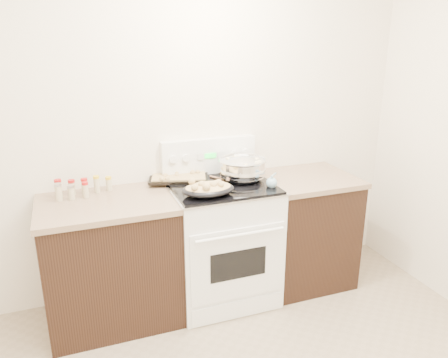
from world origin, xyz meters
name	(u,v)px	position (x,y,z in m)	size (l,w,h in m)	color
room_shell	(264,118)	(0.00, 0.00, 1.70)	(4.10, 3.60, 2.75)	white
counter_left	(112,261)	(-0.48, 1.43, 0.46)	(0.93, 0.67, 0.92)	black
counter_right	(304,229)	(1.08, 1.43, 0.46)	(0.73, 0.67, 0.92)	black
kitchen_range	(222,239)	(0.35, 1.42, 0.49)	(0.78, 0.73, 1.22)	white
mixing_bowl	(242,169)	(0.53, 1.47, 1.03)	(0.38, 0.38, 0.21)	silver
roasting_pan	(208,188)	(0.19, 1.24, 0.99)	(0.37, 0.26, 0.12)	black
baking_sheet	(179,176)	(0.09, 1.66, 0.96)	(0.51, 0.42, 0.06)	black
wooden_spoon	(223,182)	(0.37, 1.43, 0.95)	(0.17, 0.25, 0.04)	tan
blue_ladle	(272,182)	(0.68, 1.25, 0.98)	(0.18, 0.24, 0.10)	#7FA6BD
spice_jars	(78,188)	(-0.65, 1.60, 0.98)	(0.39, 0.15, 0.13)	#BFB28C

